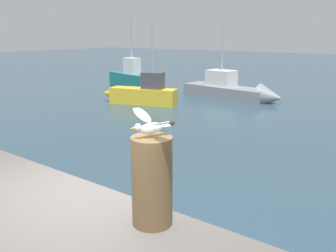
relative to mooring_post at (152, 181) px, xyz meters
name	(u,v)px	position (x,y,z in m)	size (l,w,h in m)	color
mooring_post	(152,181)	(0.00, 0.00, 0.00)	(0.38, 0.38, 0.85)	brown
seagull	(151,124)	(0.00, 0.00, 0.55)	(0.68, 0.39, 0.22)	tan
boat_yellow	(140,93)	(-9.07, 10.32, -1.44)	(3.83, 1.87, 3.67)	yellow
boat_teal	(128,78)	(-13.00, 13.75, -1.32)	(3.98, 1.76, 4.31)	#1E7075
boat_grey	(235,90)	(-6.04, 14.36, -1.53)	(5.70, 1.98, 4.13)	gray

